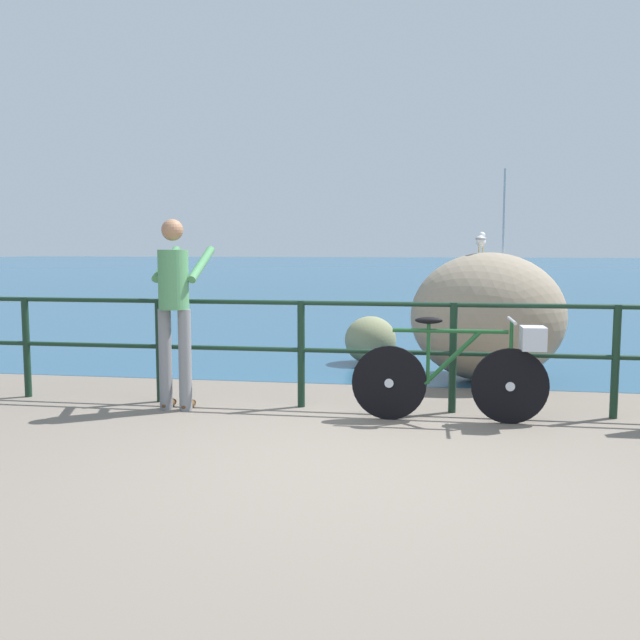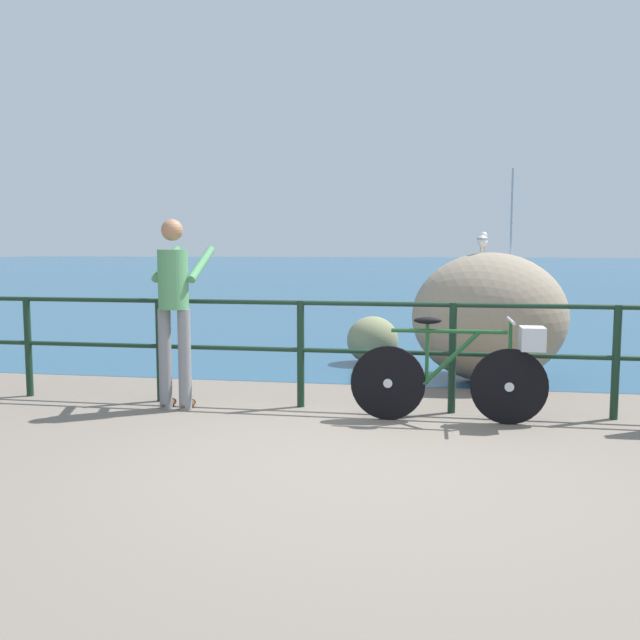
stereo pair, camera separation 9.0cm
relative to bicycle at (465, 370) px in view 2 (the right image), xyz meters
The scene contains 9 objects.
ground_plane 18.72m from the bicycle, 92.51° to the left, with size 120.00×120.00×0.10m, color #6B6056.
sea_surface 46.50m from the bicycle, 91.01° to the left, with size 120.00×90.00×0.01m, color navy.
promenade_railing 0.91m from the bicycle, 156.97° to the left, with size 10.01×0.07×1.02m.
bicycle is the anchor object (origin of this frame).
person_at_railing 2.72m from the bicycle, behind, with size 0.48×0.65×1.78m.
breakwater_boulder_main 2.04m from the bicycle, 80.90° to the left, with size 1.74×1.48×1.46m.
breakwater_boulder_left 3.13m from the bicycle, 110.49° to the left, with size 0.67×0.64×0.62m.
seagull 2.39m from the bicycle, 83.65° to the left, with size 0.16×0.34×0.23m.
sailboat 25.71m from the bicycle, 84.01° to the left, with size 2.50×4.59×4.90m.
Camera 2 is at (0.60, -4.81, 1.53)m, focal length 39.30 mm.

